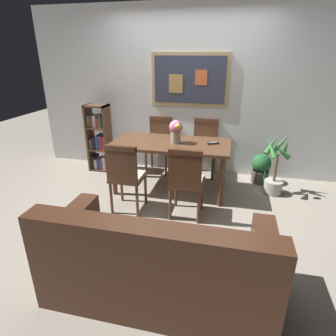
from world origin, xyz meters
TOP-DOWN VIEW (x-y plane):
  - ground_plane at (0.00, 0.00)m, footprint 12.00×12.00m
  - wall_back_with_painting at (0.00, 1.46)m, footprint 5.20×0.14m
  - dining_table at (-0.10, 0.58)m, footprint 1.65×0.81m
  - dining_chair_far_left at (-0.45, 1.29)m, footprint 0.40×0.41m
  - dining_chair_far_right at (0.30, 1.29)m, footprint 0.40×0.41m
  - dining_chair_near_right at (0.25, -0.14)m, footprint 0.40×0.41m
  - dining_chair_near_left at (-0.50, -0.16)m, footprint 0.40×0.41m
  - leather_couch at (0.24, -1.38)m, footprint 1.80×0.84m
  - bookshelf at (-1.44, 1.09)m, footprint 0.37×0.28m
  - potted_ivy at (1.21, 1.15)m, footprint 0.29×0.30m
  - potted_palm at (1.36, 0.80)m, footprint 0.38×0.40m
  - flower_vase at (-0.03, 0.57)m, footprint 0.19×0.19m
  - tv_remote at (0.48, 0.64)m, footprint 0.16×0.10m

SIDE VIEW (x-z plane):
  - ground_plane at x=0.00m, z-range 0.00..0.00m
  - potted_ivy at x=1.21m, z-range -0.01..0.48m
  - leather_couch at x=0.24m, z-range -0.11..0.73m
  - potted_palm at x=1.36m, z-range -0.10..0.80m
  - bookshelf at x=-1.44m, z-range -0.04..1.07m
  - dining_chair_far_left at x=-0.45m, z-range 0.08..0.99m
  - dining_chair_far_right at x=0.30m, z-range 0.08..0.99m
  - dining_chair_near_right at x=0.25m, z-range 0.08..0.99m
  - dining_chair_near_left at x=-0.50m, z-range 0.08..0.99m
  - dining_table at x=-0.10m, z-range 0.27..1.00m
  - tv_remote at x=0.48m, z-range 0.73..0.75m
  - flower_vase at x=-0.03m, z-range 0.75..1.07m
  - wall_back_with_painting at x=0.00m, z-range 0.00..2.60m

